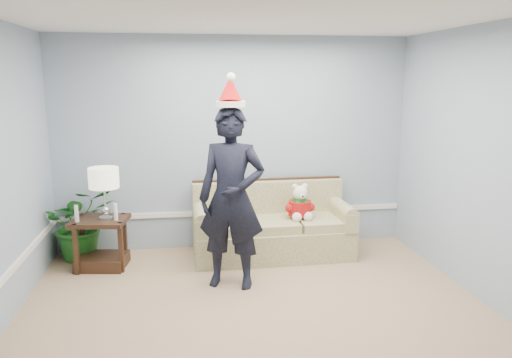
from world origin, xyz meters
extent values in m
cube|color=tan|center=(0.00, 0.00, -0.01)|extent=(4.50, 5.00, 0.02)
cube|color=white|center=(0.00, 0.00, 2.71)|extent=(4.50, 5.00, 0.02)
cube|color=#8EA2B6|center=(0.00, 2.51, 1.35)|extent=(4.50, 0.02, 2.70)
cube|color=white|center=(0.00, 2.48, 0.45)|extent=(4.48, 0.03, 0.06)
cube|color=#59642F|center=(0.42, 2.04, 0.18)|extent=(1.94, 0.86, 0.37)
cube|color=#59642F|center=(-0.18, 1.99, 0.42)|extent=(0.58, 0.67, 0.11)
cube|color=#59642F|center=(0.42, 1.99, 0.42)|extent=(0.58, 0.67, 0.11)
cube|color=#59642F|center=(1.02, 1.99, 0.42)|extent=(0.58, 0.67, 0.11)
cube|color=#59642F|center=(0.42, 2.35, 0.62)|extent=(1.93, 0.22, 0.51)
cube|color=black|center=(0.42, 2.41, 0.88)|extent=(1.93, 0.09, 0.05)
cube|color=#59642F|center=(-0.46, 2.04, 0.48)|extent=(0.18, 0.83, 0.22)
cube|color=#59642F|center=(1.30, 2.04, 0.48)|extent=(0.18, 0.83, 0.22)
cube|color=#381D14|center=(-1.62, 1.94, 0.56)|extent=(0.68, 0.60, 0.05)
cube|color=#381D14|center=(-1.62, 1.94, 0.07)|extent=(0.61, 0.53, 0.14)
cube|color=#381D14|center=(-1.86, 1.74, 0.29)|extent=(0.06, 0.06, 0.59)
cube|color=#381D14|center=(-1.37, 1.74, 0.29)|extent=(0.06, 0.06, 0.59)
cube|color=#381D14|center=(-1.86, 2.14, 0.29)|extent=(0.06, 0.06, 0.59)
cube|color=#381D14|center=(-1.37, 2.14, 0.29)|extent=(0.06, 0.06, 0.59)
cylinder|color=silver|center=(-1.54, 1.90, 0.60)|extent=(0.16, 0.16, 0.03)
sphere|color=silver|center=(-1.54, 1.90, 0.69)|extent=(0.10, 0.10, 0.10)
cylinder|color=silver|center=(-1.54, 1.90, 0.84)|extent=(0.03, 0.03, 0.34)
cylinder|color=beige|center=(-1.54, 1.90, 1.07)|extent=(0.34, 0.34, 0.23)
cylinder|color=silver|center=(-1.85, 1.85, 0.64)|extent=(0.05, 0.05, 0.11)
cylinder|color=white|center=(-1.85, 1.85, 0.74)|extent=(0.04, 0.04, 0.09)
cylinder|color=silver|center=(-1.42, 1.85, 0.64)|extent=(0.05, 0.05, 0.11)
cylinder|color=white|center=(-1.42, 1.85, 0.74)|extent=(0.04, 0.04, 0.09)
imported|color=#1B5D1C|center=(-1.90, 2.28, 0.44)|extent=(0.98, 0.92, 0.89)
imported|color=black|center=(-0.16, 1.21, 0.95)|extent=(0.80, 0.65, 1.91)
cylinder|color=white|center=(-0.16, 1.21, 1.92)|extent=(0.33, 0.33, 0.06)
cone|color=red|center=(-0.16, 1.24, 2.07)|extent=(0.28, 0.34, 0.34)
sphere|color=white|center=(-0.16, 1.14, 2.19)|extent=(0.09, 0.09, 0.09)
sphere|color=white|center=(0.75, 2.00, 0.61)|extent=(0.26, 0.26, 0.26)
cylinder|color=red|center=(0.75, 2.00, 0.61)|extent=(0.29, 0.29, 0.18)
cylinder|color=#156922|center=(0.75, 2.00, 0.71)|extent=(0.20, 0.20, 0.03)
sphere|color=white|center=(0.68, 1.88, 0.53)|extent=(0.12, 0.12, 0.12)
sphere|color=white|center=(0.82, 1.88, 0.53)|extent=(0.12, 0.12, 0.12)
sphere|color=white|center=(0.75, 1.99, 0.80)|extent=(0.18, 0.18, 0.18)
sphere|color=black|center=(0.75, 1.88, 0.78)|extent=(0.03, 0.03, 0.03)
sphere|color=white|center=(0.69, 2.00, 0.88)|extent=(0.07, 0.07, 0.07)
sphere|color=white|center=(0.82, 2.00, 0.88)|extent=(0.07, 0.07, 0.07)
camera|label=1|loc=(-0.65, -3.80, 2.18)|focal=35.00mm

